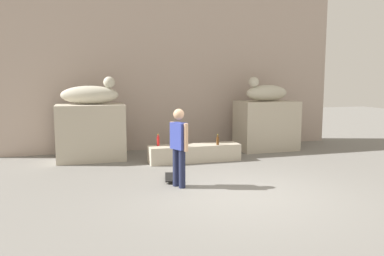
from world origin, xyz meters
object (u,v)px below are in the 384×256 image
at_px(statue_reclining_left, 91,94).
at_px(bottle_orange, 178,141).
at_px(skater, 179,144).
at_px(bottle_brown, 218,141).
at_px(bottle_red, 158,141).
at_px(bottle_blue, 174,141).
at_px(statue_reclining_right, 266,92).
at_px(skateboard, 170,177).

distance_m(statue_reclining_left, bottle_orange, 2.81).
distance_m(skater, bottle_brown, 2.75).
bearing_deg(skater, bottle_orange, -39.80).
bearing_deg(bottle_red, bottle_blue, 3.85).
bearing_deg(statue_reclining_right, bottle_blue, 2.24).
bearing_deg(skater, statue_reclining_right, -73.73).
xyz_separation_m(skater, bottle_blue, (0.51, 2.52, -0.34)).
xyz_separation_m(bottle_blue, bottle_red, (-0.46, -0.03, 0.03)).
relative_size(statue_reclining_right, bottle_blue, 6.17).
xyz_separation_m(skater, bottle_brown, (1.67, 2.16, -0.33)).
xyz_separation_m(statue_reclining_left, bottle_orange, (2.22, -1.18, -1.26)).
relative_size(bottle_brown, bottle_orange, 0.90).
bearing_deg(bottle_brown, statue_reclining_left, 159.22).
xyz_separation_m(skateboard, bottle_red, (0.12, 1.88, 0.54)).
relative_size(skateboard, bottle_blue, 3.02).
distance_m(skater, bottle_red, 2.51).
bearing_deg(statue_reclining_left, bottle_brown, -9.60).
bearing_deg(bottle_brown, bottle_orange, 175.87).
relative_size(bottle_blue, bottle_orange, 0.84).
height_order(statue_reclining_right, skateboard, statue_reclining_right).
distance_m(statue_reclining_right, skater, 5.18).
distance_m(skateboard, bottle_orange, 1.83).
bearing_deg(bottle_orange, statue_reclining_right, 20.14).
relative_size(statue_reclining_left, bottle_blue, 6.14).
bearing_deg(bottle_red, skater, -91.24).
relative_size(bottle_blue, bottle_red, 0.84).
xyz_separation_m(statue_reclining_right, bottle_brown, (-2.11, -1.26, -1.28)).
xyz_separation_m(statue_reclining_right, bottle_blue, (-3.27, -0.91, -1.29)).
bearing_deg(skateboard, bottle_orange, -8.79).
height_order(skateboard, bottle_orange, bottle_orange).
distance_m(statue_reclining_right, bottle_brown, 2.77).
bearing_deg(bottle_orange, bottle_blue, 98.55).
bearing_deg(statue_reclining_left, skateboard, -49.30).
distance_m(statue_reclining_left, bottle_red, 2.33).
xyz_separation_m(skater, skateboard, (-0.07, 0.60, -0.86)).
bearing_deg(bottle_brown, statue_reclining_right, 30.91).
bearing_deg(statue_reclining_right, statue_reclining_left, -13.27).
height_order(skater, skateboard, skater).
bearing_deg(statue_reclining_left, statue_reclining_right, 11.17).
height_order(bottle_brown, bottle_red, bottle_red).
bearing_deg(bottle_red, statue_reclining_right, 14.11).
bearing_deg(statue_reclining_right, bottle_orange, 6.88).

